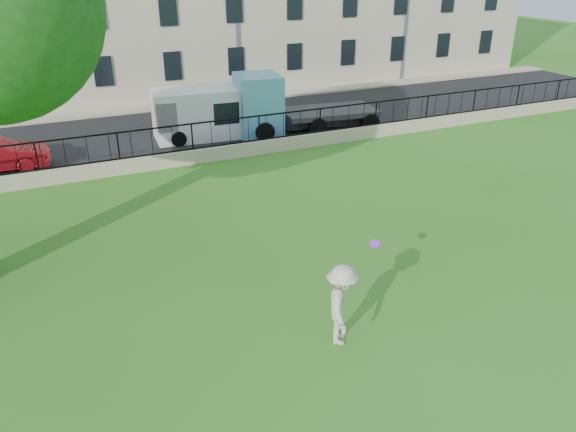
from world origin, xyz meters
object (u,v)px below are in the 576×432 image
frisbee (375,244)px  blue_truck (307,102)px  man (341,305)px  white_van (213,112)px

frisbee → blue_truck: 15.16m
man → white_van: 16.67m
man → white_van: bearing=19.5°
man → frisbee: man is taller
man → frisbee: 2.16m
frisbee → white_van: bearing=87.4°
blue_truck → white_van: bearing=175.2°
man → frisbee: bearing=-24.9°
frisbee → white_van: size_ratio=0.05×
man → frisbee: size_ratio=7.20×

